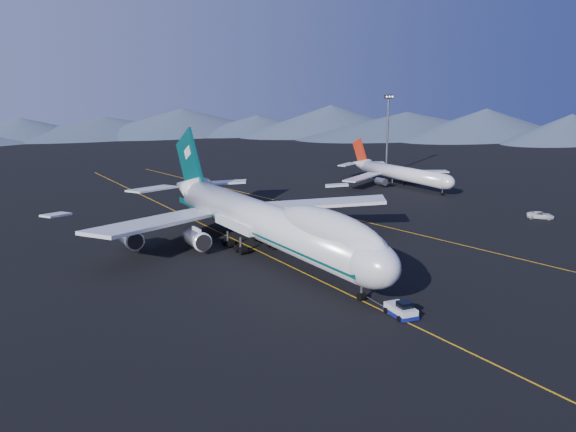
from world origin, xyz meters
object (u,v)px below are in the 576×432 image
pushback_tug (401,311)px  service_van (540,215)px  second_jet (399,173)px  floodlight_mast (387,134)px  boeing_747 (265,221)px

pushback_tug → service_van: pushback_tug is taller
pushback_tug → second_jet: bearing=57.5°
second_jet → floodlight_mast: bearing=36.6°
boeing_747 → second_jet: (64.98, 41.48, -2.23)m
boeing_747 → floodlight_mast: 98.80m
pushback_tug → second_jet: (64.22, 75.14, 2.93)m
pushback_tug → second_jet: second_jet is taller
boeing_747 → floodlight_mast: floodlight_mast is taller
service_van → pushback_tug: bearing=161.5°
boeing_747 → pushback_tug: 34.07m
second_jet → floodlight_mast: 24.91m
second_jet → service_van: bearing=-114.1°
boeing_747 → second_jet: boeing_747 is taller
second_jet → floodlight_mast: floodlight_mast is taller
service_van → floodlight_mast: (13.68, 67.28, 11.39)m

